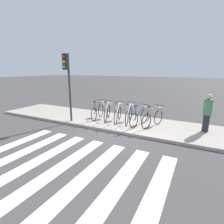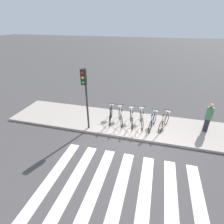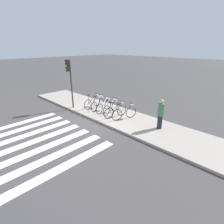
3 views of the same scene
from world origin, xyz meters
name	(u,v)px [view 3 (image 3 of 3)]	position (x,y,z in m)	size (l,w,h in m)	color
ground_plane	(92,120)	(0.00, 0.00, 0.00)	(120.00, 120.00, 0.00)	#423F3F
sidewalk	(108,113)	(0.00, 1.43, 0.06)	(15.31, 2.86, 0.12)	#9E9389
parked_bicycle_0	(93,101)	(-1.55, 1.41, 0.57)	(0.47, 1.68, 1.04)	black
parked_bicycle_1	(98,103)	(-0.97, 1.40, 0.57)	(0.68, 1.61, 1.04)	black
parked_bicycle_2	(104,105)	(-0.32, 1.37, 0.57)	(0.55, 1.66, 1.04)	black
parked_bicycle_3	(111,107)	(0.25, 1.46, 0.57)	(0.50, 1.67, 1.04)	black
parked_bicycle_4	(117,110)	(0.89, 1.28, 0.57)	(0.51, 1.67, 1.04)	black
parked_bicycle_5	(125,112)	(1.51, 1.40, 0.57)	(0.68, 1.62, 1.04)	black
pedestrian	(161,114)	(3.68, 1.69, 0.97)	(0.34, 0.34, 1.63)	#23232D
traffic_light	(69,74)	(-2.55, 0.24, 2.53)	(0.24, 0.40, 3.35)	#2D2D2D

